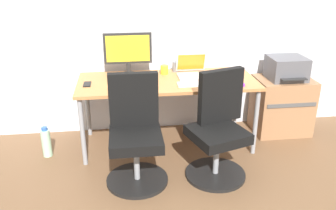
{
  "coord_description": "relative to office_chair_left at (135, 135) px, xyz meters",
  "views": [
    {
      "loc": [
        -0.43,
        -3.34,
        1.83
      ],
      "look_at": [
        0.0,
        -0.05,
        0.46
      ],
      "focal_mm": 38.48,
      "sensor_mm": 36.0,
      "label": 1
    }
  ],
  "objects": [
    {
      "name": "ground_plane",
      "position": [
        0.35,
        0.6,
        -0.42
      ],
      "size": [
        5.28,
        5.28,
        0.0
      ],
      "primitive_type": "plane",
      "color": "brown"
    },
    {
      "name": "back_wall",
      "position": [
        0.35,
        1.04,
        0.88
      ],
      "size": [
        4.4,
        0.04,
        2.6
      ],
      "primitive_type": "cube",
      "color": "silver",
      "rests_on": "ground"
    },
    {
      "name": "desk",
      "position": [
        0.35,
        0.6,
        0.22
      ],
      "size": [
        1.75,
        0.72,
        0.7
      ],
      "color": "#B77542",
      "rests_on": "ground"
    },
    {
      "name": "office_chair_left",
      "position": [
        0.0,
        0.0,
        0.0
      ],
      "size": [
        0.54,
        0.54,
        0.94
      ],
      "color": "black",
      "rests_on": "ground"
    },
    {
      "name": "office_chair_right",
      "position": [
        0.72,
        -0.0,
        0.0
      ],
      "size": [
        0.56,
        0.56,
        0.94
      ],
      "color": "black",
      "rests_on": "ground"
    },
    {
      "name": "side_cabinet",
      "position": [
        1.64,
        0.74,
        -0.12
      ],
      "size": [
        0.59,
        0.46,
        0.62
      ],
      "color": "#996B47",
      "rests_on": "ground"
    },
    {
      "name": "printer",
      "position": [
        1.64,
        0.74,
        0.31
      ],
      "size": [
        0.38,
        0.4,
        0.24
      ],
      "color": "#515156",
      "rests_on": "side_cabinet"
    },
    {
      "name": "water_bottle_on_floor",
      "position": [
        -0.86,
        0.49,
        -0.28
      ],
      "size": [
        0.09,
        0.09,
        0.31
      ],
      "color": "#A5D8B2",
      "rests_on": "ground"
    },
    {
      "name": "desktop_monitor",
      "position": [
        -0.02,
        0.82,
        0.53
      ],
      "size": [
        0.48,
        0.18,
        0.43
      ],
      "color": "#262626",
      "rests_on": "desk"
    },
    {
      "name": "open_laptop",
      "position": [
        0.62,
        0.71,
        0.33
      ],
      "size": [
        0.31,
        0.29,
        0.22
      ],
      "color": "silver",
      "rests_on": "desk"
    },
    {
      "name": "keyboard_by_monitor",
      "position": [
        -0.04,
        0.44,
        0.29
      ],
      "size": [
        0.34,
        0.12,
        0.02
      ],
      "primitive_type": "cube",
      "color": "#2D2D2D",
      "rests_on": "desk"
    },
    {
      "name": "keyboard_by_laptop",
      "position": [
        0.6,
        0.42,
        0.29
      ],
      "size": [
        0.34,
        0.12,
        0.02
      ],
      "primitive_type": "cube",
      "color": "silver",
      "rests_on": "desk"
    },
    {
      "name": "mouse_by_monitor",
      "position": [
        0.93,
        0.73,
        0.3
      ],
      "size": [
        0.06,
        0.1,
        0.03
      ],
      "primitive_type": "ellipsoid",
      "color": "#2D2D2D",
      "rests_on": "desk"
    },
    {
      "name": "mouse_by_laptop",
      "position": [
        -0.19,
        0.3,
        0.3
      ],
      "size": [
        0.06,
        0.1,
        0.03
      ],
      "primitive_type": "ellipsoid",
      "color": "#B7B7B7",
      "rests_on": "desk"
    },
    {
      "name": "coffee_mug",
      "position": [
        0.35,
        0.8,
        0.33
      ],
      "size": [
        0.08,
        0.08,
        0.09
      ],
      "primitive_type": "cylinder",
      "color": "yellow",
      "rests_on": "desk"
    },
    {
      "name": "pen_cup",
      "position": [
        0.47,
        0.87,
        0.33
      ],
      "size": [
        0.07,
        0.07,
        0.1
      ],
      "primitive_type": "cylinder",
      "color": "slate",
      "rests_on": "desk"
    },
    {
      "name": "phone_near_laptop",
      "position": [
        -0.42,
        0.55,
        0.29
      ],
      "size": [
        0.07,
        0.14,
        0.01
      ],
      "primitive_type": "cube",
      "color": "black",
      "rests_on": "desk"
    },
    {
      "name": "notebook",
      "position": [
        0.94,
        0.38,
        0.29
      ],
      "size": [
        0.21,
        0.15,
        0.03
      ],
      "primitive_type": "cube",
      "color": "purple",
      "rests_on": "desk"
    }
  ]
}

